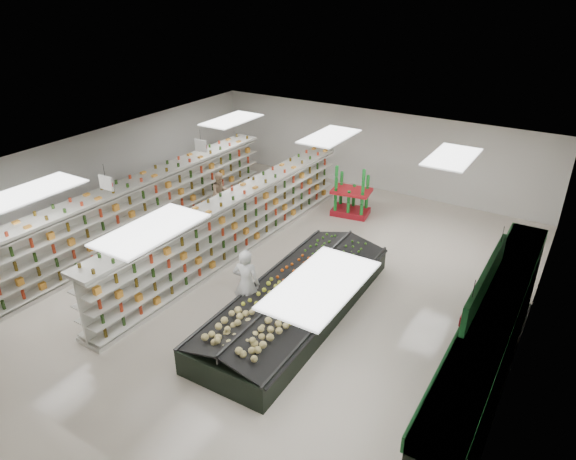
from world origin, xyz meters
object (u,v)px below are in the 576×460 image
Objects in this scene: produce_island at (297,299)px; soda_endcap at (351,193)px; gondola_left at (140,212)px; shopper_background at (221,193)px; shopper_main at (246,283)px; gondola_center at (234,226)px.

produce_island is 6.47m from soda_endcap.
gondola_left reaches higher than shopper_background.
shopper_main is (-1.05, -0.71, 0.50)m from produce_island.
shopper_background is (0.98, 2.95, -0.16)m from gondola_left.
gondola_center is 4.85m from soda_endcap.
produce_island is (6.53, -0.98, -0.49)m from gondola_left.
shopper_background is (-4.51, 4.64, -0.17)m from shopper_main.
gondola_left reaches higher than shopper_main.
soda_endcap is (5.08, 5.32, -0.10)m from gondola_left.
soda_endcap is at bearing 103.02° from produce_island.
gondola_center is at bearing -64.59° from shopper_main.
shopper_background is at bearing -62.61° from shopper_main.
shopper_main is at bearing -86.66° from soda_endcap.
shopper_background is at bearing 137.95° from gondola_center.
shopper_main is (0.41, -7.01, 0.11)m from soda_endcap.
soda_endcap reaches higher than shopper_background.
produce_island is at bearing -162.52° from shopper_main.
shopper_main is (2.30, -2.54, 0.06)m from gondola_center.
gondola_left reaches higher than soda_endcap.
gondola_center is 1.68× the size of produce_island.
produce_island is 4.27× the size of shopper_background.
gondola_center is 3.43m from shopper_main.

